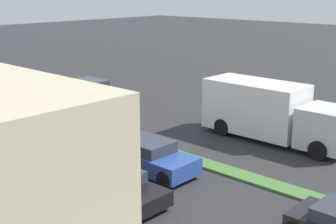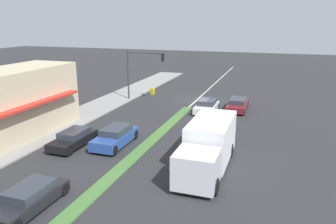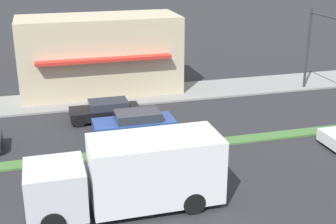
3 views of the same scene
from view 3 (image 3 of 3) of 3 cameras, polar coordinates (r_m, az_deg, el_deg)
ground_plane at (r=23.34m, az=-8.05°, el=-5.37°), size 160.00×160.00×0.00m
sidewalk_right at (r=31.63m, az=-11.18°, el=1.41°), size 4.00×73.00×0.12m
building_corner_store at (r=32.53m, az=-8.32°, el=6.97°), size 4.99×10.78×5.20m
traffic_signal_main at (r=33.15m, az=18.12°, el=8.52°), size 4.59×0.34×5.60m
pedestrian at (r=33.01m, az=1.21°, el=4.28°), size 0.34×0.34×1.67m
delivery_truck at (r=18.34m, az=-4.30°, el=-7.51°), size 2.44×7.50×2.87m
suv_black at (r=27.83m, az=-7.59°, el=0.19°), size 1.73×4.10×1.18m
coupe_blue at (r=25.38m, az=-4.07°, el=-1.46°), size 1.85×4.38×1.36m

